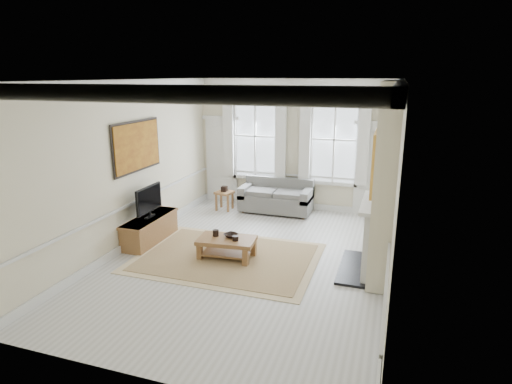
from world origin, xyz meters
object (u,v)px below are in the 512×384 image
(sofa, at_px, (277,198))
(coffee_table, at_px, (227,242))
(tv_stand, at_px, (150,229))
(side_table, at_px, (224,195))

(sofa, height_order, coffee_table, sofa)
(coffee_table, height_order, tv_stand, tv_stand)
(side_table, xyz_separation_m, coffee_table, (1.24, -2.89, -0.06))
(sofa, xyz_separation_m, coffee_table, (-0.12, -3.19, -0.03))
(side_table, distance_m, tv_stand, 2.67)
(sofa, relative_size, coffee_table, 1.59)
(side_table, height_order, coffee_table, side_table)
(sofa, relative_size, side_table, 3.67)
(side_table, bearing_deg, tv_stand, -104.50)
(side_table, bearing_deg, sofa, 12.64)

